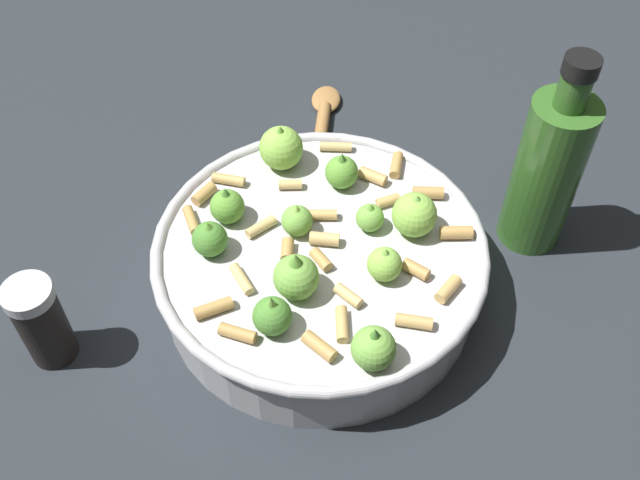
% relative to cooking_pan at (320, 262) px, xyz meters
% --- Properties ---
extents(ground_plane, '(2.40, 2.40, 0.00)m').
position_rel_cooking_pan_xyz_m(ground_plane, '(-0.00, -0.00, -0.04)').
color(ground_plane, '#23282D').
extents(cooking_pan, '(0.32, 0.32, 0.12)m').
position_rel_cooking_pan_xyz_m(cooking_pan, '(0.00, 0.00, 0.00)').
color(cooking_pan, '#B7B7BC').
rests_on(cooking_pan, ground).
extents(pepper_shaker, '(0.04, 0.04, 0.10)m').
position_rel_cooking_pan_xyz_m(pepper_shaker, '(-0.22, 0.13, 0.01)').
color(pepper_shaker, black).
rests_on(pepper_shaker, ground).
extents(olive_oil_bottle, '(0.07, 0.07, 0.22)m').
position_rel_cooking_pan_xyz_m(olive_oil_bottle, '(0.20, -0.11, 0.05)').
color(olive_oil_bottle, '#336023').
rests_on(olive_oil_bottle, ground).
extents(wooden_spoon, '(0.18, 0.14, 0.02)m').
position_rel_cooking_pan_xyz_m(wooden_spoon, '(0.17, 0.15, -0.03)').
color(wooden_spoon, '#9E703D').
rests_on(wooden_spoon, ground).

